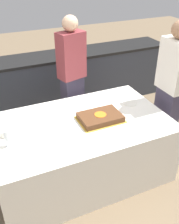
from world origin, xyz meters
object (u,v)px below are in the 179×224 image
object	(u,v)px
plate_stack	(6,130)
wine_glass	(7,136)
person_cutting_cake	(72,78)
cake	(100,117)
person_seated_right	(170,89)

from	to	relation	value
plate_stack	wine_glass	size ratio (longest dim) A/B	1.22
person_cutting_cake	cake	bearing A→B (deg)	74.86
plate_stack	wine_glass	distance (m)	0.24
cake	person_seated_right	world-z (taller)	person_seated_right
cake	person_cutting_cake	size ratio (longest dim) A/B	0.29
cake	person_seated_right	size ratio (longest dim) A/B	0.29
cake	wine_glass	world-z (taller)	wine_glass
person_seated_right	plate_stack	bearing A→B (deg)	-93.85
person_seated_right	person_cutting_cake	bearing A→B (deg)	-129.86
plate_stack	person_cutting_cake	bearing A→B (deg)	34.61
cake	person_seated_right	distance (m)	0.96
plate_stack	person_seated_right	bearing A→B (deg)	-3.85
person_cutting_cake	person_seated_right	xyz separation A→B (m)	(0.96, -0.80, 0.01)
cake	person_cutting_cake	bearing A→B (deg)	90.00
plate_stack	person_cutting_cake	world-z (taller)	person_cutting_cake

